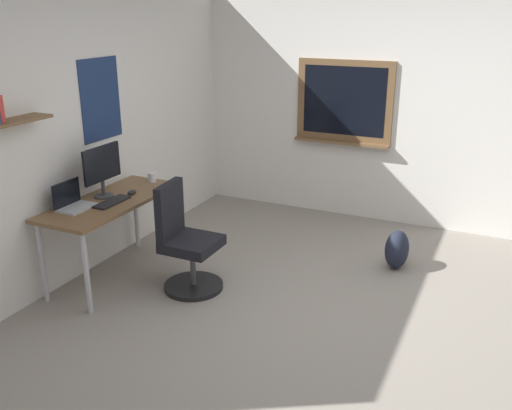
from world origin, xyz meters
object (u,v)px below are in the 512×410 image
(monitor_primary, at_px, (102,168))
(backpack, at_px, (397,249))
(computer_mouse, at_px, (132,192))
(coffee_mug, at_px, (152,177))
(desk, at_px, (111,208))
(office_chair, at_px, (185,245))
(laptop, at_px, (73,202))
(keyboard, at_px, (112,202))

(monitor_primary, xyz_separation_m, backpack, (1.24, -2.38, -0.83))
(computer_mouse, xyz_separation_m, coffee_mug, (0.39, 0.05, 0.03))
(monitor_primary, xyz_separation_m, coffee_mug, (0.56, -0.12, -0.22))
(desk, xyz_separation_m, monitor_primary, (0.03, 0.09, 0.35))
(office_chair, distance_m, monitor_primary, 1.00)
(monitor_primary, height_order, backpack, monitor_primary)
(laptop, relative_size, monitor_primary, 0.67)
(office_chair, distance_m, computer_mouse, 0.73)
(keyboard, distance_m, computer_mouse, 0.28)
(desk, distance_m, monitor_primary, 0.36)
(desk, relative_size, coffee_mug, 15.12)
(backpack, bearing_deg, keyboard, 121.15)
(office_chair, distance_m, coffee_mug, 0.93)
(keyboard, height_order, computer_mouse, computer_mouse)
(desk, bearing_deg, monitor_primary, 69.64)
(laptop, distance_m, coffee_mug, 0.92)
(laptop, distance_m, computer_mouse, 0.57)
(keyboard, distance_m, backpack, 2.65)
(laptop, xyz_separation_m, backpack, (1.58, -2.43, -0.61))
(desk, distance_m, computer_mouse, 0.24)
(desk, relative_size, office_chair, 1.46)
(desk, bearing_deg, office_chair, -83.29)
(laptop, xyz_separation_m, keyboard, (0.24, -0.22, -0.04))
(keyboard, distance_m, coffee_mug, 0.67)
(keyboard, bearing_deg, monitor_primary, 57.98)
(backpack, bearing_deg, desk, 119.02)
(laptop, height_order, monitor_primary, monitor_primary)
(office_chair, relative_size, keyboard, 2.57)
(monitor_primary, relative_size, backpack, 1.25)
(monitor_primary, height_order, coffee_mug, monitor_primary)
(desk, distance_m, laptop, 0.37)
(laptop, height_order, keyboard, laptop)
(laptop, distance_m, backpack, 2.97)
(office_chair, height_order, laptop, laptop)
(desk, height_order, monitor_primary, monitor_primary)
(keyboard, bearing_deg, coffee_mug, 4.30)
(monitor_primary, distance_m, backpack, 2.81)
(coffee_mug, bearing_deg, computer_mouse, -172.61)
(keyboard, bearing_deg, laptop, 138.55)
(laptop, bearing_deg, coffee_mug, -10.30)
(monitor_primary, relative_size, computer_mouse, 4.46)
(computer_mouse, bearing_deg, monitor_primary, 136.47)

